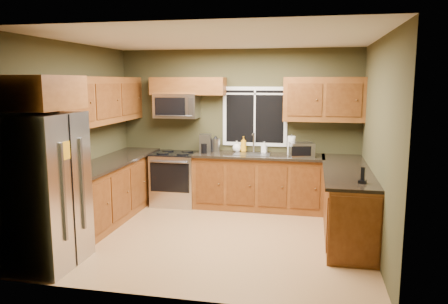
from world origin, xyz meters
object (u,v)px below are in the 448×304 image
(cordless_phone, at_px, (363,178))
(microwave, at_px, (177,106))
(coffee_maker, at_px, (205,144))
(toaster_oven, at_px, (302,150))
(range, at_px, (176,178))
(kettle, at_px, (216,144))
(soap_bottle_a, at_px, (244,144))
(soap_bottle_c, at_px, (237,146))
(refrigerator, at_px, (45,191))
(paper_towel_roll, at_px, (291,145))
(soap_bottle_b, at_px, (264,147))

(cordless_phone, bearing_deg, microwave, 146.44)
(coffee_maker, bearing_deg, toaster_oven, -3.85)
(range, relative_size, kettle, 3.34)
(microwave, distance_m, toaster_oven, 2.29)
(soap_bottle_a, distance_m, soap_bottle_c, 0.13)
(refrigerator, relative_size, soap_bottle_a, 6.58)
(range, bearing_deg, paper_towel_roll, 2.96)
(microwave, height_order, soap_bottle_c, microwave)
(kettle, bearing_deg, paper_towel_roll, -3.36)
(toaster_oven, xyz_separation_m, cordless_phone, (0.77, -1.73, -0.06))
(microwave, bearing_deg, paper_towel_roll, -0.94)
(coffee_maker, height_order, cordless_phone, coffee_maker)
(microwave, xyz_separation_m, paper_towel_roll, (2.00, -0.03, -0.63))
(coffee_maker, bearing_deg, kettle, 46.43)
(soap_bottle_b, bearing_deg, coffee_maker, -168.30)
(toaster_oven, height_order, coffee_maker, coffee_maker)
(kettle, bearing_deg, coffee_maker, -133.57)
(range, height_order, soap_bottle_a, soap_bottle_a)
(soap_bottle_b, bearing_deg, paper_towel_roll, -15.21)
(kettle, distance_m, soap_bottle_c, 0.37)
(microwave, relative_size, soap_bottle_c, 4.03)
(paper_towel_roll, bearing_deg, kettle, 176.64)
(soap_bottle_b, bearing_deg, microwave, -176.47)
(range, height_order, cordless_phone, cordless_phone)
(microwave, bearing_deg, soap_bottle_c, 5.13)
(kettle, xyz_separation_m, soap_bottle_a, (0.49, 0.05, 0.01))
(toaster_oven, relative_size, kettle, 1.54)
(toaster_oven, height_order, soap_bottle_a, soap_bottle_a)
(paper_towel_roll, bearing_deg, soap_bottle_a, 171.27)
(refrigerator, height_order, range, refrigerator)
(kettle, bearing_deg, soap_bottle_c, 7.78)
(paper_towel_roll, bearing_deg, range, -177.04)
(toaster_oven, xyz_separation_m, soap_bottle_c, (-1.12, 0.32, -0.02))
(range, relative_size, toaster_oven, 2.17)
(range, distance_m, coffee_maker, 0.82)
(toaster_oven, distance_m, paper_towel_roll, 0.26)
(coffee_maker, xyz_separation_m, cordless_phone, (2.41, -1.84, -0.09))
(coffee_maker, distance_m, paper_towel_roll, 1.46)
(soap_bottle_a, xyz_separation_m, soap_bottle_b, (0.36, 0.00, -0.04))
(coffee_maker, relative_size, kettle, 1.13)
(soap_bottle_c, bearing_deg, kettle, -172.22)
(cordless_phone, bearing_deg, range, 148.32)
(coffee_maker, xyz_separation_m, kettle, (0.15, 0.16, -0.02))
(coffee_maker, bearing_deg, soap_bottle_b, 11.70)
(soap_bottle_b, bearing_deg, soap_bottle_c, 180.00)
(kettle, relative_size, soap_bottle_b, 1.50)
(kettle, relative_size, soap_bottle_c, 1.49)
(paper_towel_roll, height_order, soap_bottle_c, paper_towel_roll)
(refrigerator, height_order, kettle, refrigerator)
(refrigerator, bearing_deg, soap_bottle_b, 53.51)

